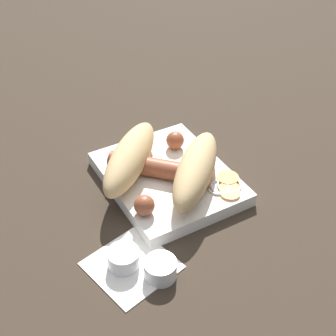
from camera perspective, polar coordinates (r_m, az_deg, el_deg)
The scene contains 8 objects.
ground_plane at distance 0.75m, azimuth -0.00°, elevation -1.89°, with size 3.00×3.00×0.00m, color #33281E.
food_tray at distance 0.74m, azimuth -0.00°, elevation -1.25°, with size 0.22×0.18×0.02m.
bread_roll at distance 0.71m, azimuth -0.70°, elevation 0.55°, with size 0.24×0.24×0.06m.
sausage at distance 0.72m, azimuth -0.86°, elevation -0.25°, with size 0.14×0.15×0.03m.
pickled_veggies at distance 0.72m, azimuth 7.09°, elevation -2.18°, with size 0.07×0.06×0.00m.
napkin at distance 0.63m, azimuth -4.46°, elevation -11.69°, with size 0.12×0.12×0.00m.
condiment_cup_near at distance 0.63m, azimuth -5.43°, elevation -11.04°, with size 0.04×0.04×0.03m.
condiment_cup_far at distance 0.61m, azimuth -0.94°, elevation -12.30°, with size 0.04×0.04×0.03m.
Camera 1 is at (-0.49, 0.28, 0.49)m, focal length 50.00 mm.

